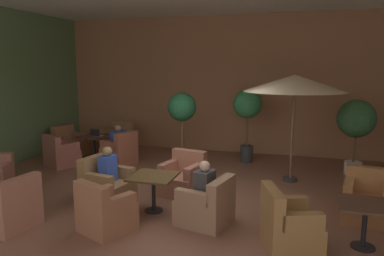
# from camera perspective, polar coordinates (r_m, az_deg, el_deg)

# --- Properties ---
(ground_plane) EXTENTS (10.59, 8.95, 0.02)m
(ground_plane) POSITION_cam_1_polar(r_m,az_deg,el_deg) (7.23, -1.04, -11.42)
(ground_plane) COLOR brown
(wall_back_brick) EXTENTS (10.59, 0.08, 4.03)m
(wall_back_brick) POSITION_cam_1_polar(r_m,az_deg,el_deg) (11.07, 5.98, 6.63)
(wall_back_brick) COLOR #9D6847
(wall_back_brick) RESTS_ON ground_plane
(cafe_table_front_left) EXTENTS (0.78, 0.78, 0.66)m
(cafe_table_front_left) POSITION_cam_1_polar(r_m,az_deg,el_deg) (10.63, -14.86, -1.96)
(cafe_table_front_left) COLOR black
(cafe_table_front_left) RESTS_ON ground_plane
(armchair_front_left_north) EXTENTS (0.92, 0.91, 0.90)m
(armchair_front_left_north) POSITION_cam_1_polar(r_m,az_deg,el_deg) (9.91, -11.07, -3.70)
(armchair_front_left_north) COLOR #9C573F
(armchair_front_left_north) RESTS_ON ground_plane
(armchair_front_left_east) EXTENTS (0.90, 0.86, 0.92)m
(armchair_front_left_east) POSITION_cam_1_polar(r_m,az_deg,el_deg) (11.40, -11.32, -1.94)
(armchair_front_left_east) COLOR #946743
(armchair_front_left_east) RESTS_ON ground_plane
(armchair_front_left_south) EXTENTS (0.91, 0.89, 0.85)m
(armchair_front_left_south) POSITION_cam_1_polar(r_m,az_deg,el_deg) (11.41, -18.44, -2.40)
(armchair_front_left_south) COLOR #925D40
(armchair_front_left_south) RESTS_ON ground_plane
(armchair_front_left_west) EXTENTS (0.95, 0.95, 0.83)m
(armchair_front_left_west) POSITION_cam_1_polar(r_m,az_deg,el_deg) (10.17, -19.62, -3.87)
(armchair_front_left_west) COLOR #985649
(armchair_front_left_west) RESTS_ON ground_plane
(cafe_table_front_right) EXTENTS (0.79, 0.79, 0.66)m
(cafe_table_front_right) POSITION_cam_1_polar(r_m,az_deg,el_deg) (6.65, -5.99, -8.28)
(cafe_table_front_right) COLOR black
(cafe_table_front_right) RESTS_ON ground_plane
(armchair_front_right_north) EXTENTS (0.94, 0.93, 0.84)m
(armchair_front_right_north) POSITION_cam_1_polar(r_m,az_deg,el_deg) (6.09, -13.28, -12.55)
(armchair_front_right_north) COLOR #91593E
(armchair_front_right_north) RESTS_ON ground_plane
(armchair_front_right_east) EXTENTS (0.94, 0.93, 0.80)m
(armchair_front_right_east) POSITION_cam_1_polar(r_m,az_deg,el_deg) (6.21, 2.27, -11.92)
(armchair_front_right_east) COLOR #8F674C
(armchair_front_right_east) RESTS_ON ground_plane
(armchair_front_right_south) EXTENTS (0.88, 0.92, 0.85)m
(armchair_front_right_south) POSITION_cam_1_polar(r_m,az_deg,el_deg) (7.59, -1.37, -7.78)
(armchair_front_right_south) COLOR #955A45
(armchair_front_right_south) RESTS_ON ground_plane
(armchair_front_right_west) EXTENTS (0.92, 0.92, 0.87)m
(armchair_front_right_west) POSITION_cam_1_polar(r_m,az_deg,el_deg) (7.34, -13.10, -8.64)
(armchair_front_right_west) COLOR olive
(armchair_front_right_west) RESTS_ON ground_plane
(cafe_table_mid_center) EXTENTS (0.74, 0.74, 0.66)m
(cafe_table_mid_center) POSITION_cam_1_polar(r_m,az_deg,el_deg) (5.89, 25.23, -11.71)
(cafe_table_mid_center) COLOR black
(cafe_table_mid_center) RESTS_ON ground_plane
(armchair_mid_center_east) EXTENTS (0.86, 0.88, 0.86)m
(armchair_mid_center_east) POSITION_cam_1_polar(r_m,az_deg,el_deg) (6.99, 25.44, -10.21)
(armchair_mid_center_east) COLOR #A06638
(armchair_mid_center_east) RESTS_ON ground_plane
(armchair_mid_center_south) EXTENTS (0.94, 0.97, 0.90)m
(armchair_mid_center_south) POSITION_cam_1_polar(r_m,az_deg,el_deg) (5.57, 14.67, -14.60)
(armchair_mid_center_south) COLOR olive
(armchair_mid_center_south) RESTS_ON ground_plane
(armchair_rear_right_north) EXTENTS (0.80, 0.85, 0.88)m
(armchair_rear_right_north) POSITION_cam_1_polar(r_m,az_deg,el_deg) (6.69, -26.28, -11.15)
(armchair_rear_right_north) COLOR #965D48
(armchair_rear_right_north) RESTS_ON ground_plane
(patio_umbrella_tall_red) EXTENTS (2.23, 2.23, 2.39)m
(patio_umbrella_tall_red) POSITION_cam_1_polar(r_m,az_deg,el_deg) (8.36, 15.56, 6.61)
(patio_umbrella_tall_red) COLOR #2D2D2D
(patio_umbrella_tall_red) RESTS_ON ground_plane
(potted_tree_left_corner) EXTENTS (0.90, 0.90, 1.81)m
(potted_tree_left_corner) POSITION_cam_1_polar(r_m,az_deg,el_deg) (9.51, 24.05, 0.87)
(potted_tree_left_corner) COLOR beige
(potted_tree_left_corner) RESTS_ON ground_plane
(potted_tree_mid_left) EXTENTS (0.72, 0.72, 1.93)m
(potted_tree_mid_left) POSITION_cam_1_polar(r_m,az_deg,el_deg) (9.25, -1.58, 2.42)
(potted_tree_mid_left) COLOR beige
(potted_tree_mid_left) RESTS_ON ground_plane
(potted_tree_mid_right) EXTENTS (0.78, 0.78, 1.98)m
(potted_tree_mid_right) POSITION_cam_1_polar(r_m,az_deg,el_deg) (9.94, 8.57, 2.92)
(potted_tree_mid_right) COLOR #303232
(potted_tree_mid_right) RESTS_ON ground_plane
(patron_blue_shirt) EXTENTS (0.32, 0.39, 0.63)m
(patron_blue_shirt) POSITION_cam_1_polar(r_m,az_deg,el_deg) (6.10, 1.96, -8.39)
(patron_blue_shirt) COLOR #353435
(patron_blue_shirt) RESTS_ON ground_plane
(patron_by_window) EXTENTS (0.35, 0.43, 0.62)m
(patron_by_window) POSITION_cam_1_polar(r_m,az_deg,el_deg) (9.86, -11.30, -1.52)
(patron_by_window) COLOR #2B47A0
(patron_by_window) RESTS_ON ground_plane
(patron_with_friend) EXTENTS (0.27, 0.36, 0.68)m
(patron_with_friend) POSITION_cam_1_polar(r_m,az_deg,el_deg) (7.20, -12.91, -5.75)
(patron_with_friend) COLOR #2D47A1
(patron_with_friend) RESTS_ON ground_plane
(iced_drink_cup) EXTENTS (0.08, 0.08, 0.11)m
(iced_drink_cup) POSITION_cam_1_polar(r_m,az_deg,el_deg) (10.67, -14.98, -0.78)
(iced_drink_cup) COLOR silver
(iced_drink_cup) RESTS_ON cafe_table_front_left
(open_laptop) EXTENTS (0.34, 0.28, 0.20)m
(open_laptop) POSITION_cam_1_polar(r_m,az_deg,el_deg) (10.51, -14.55, -0.94)
(open_laptop) COLOR #9EA0A5
(open_laptop) RESTS_ON cafe_table_front_left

